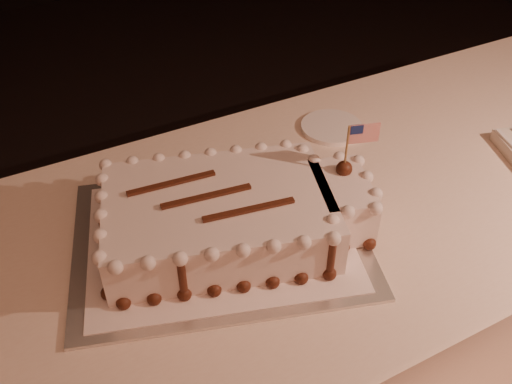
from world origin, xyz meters
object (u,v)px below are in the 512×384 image
sheet_cake (234,215)px  side_plate (332,127)px  cake_board (220,238)px  banquet_table (262,336)px

sheet_cake → side_plate: (0.38, 0.23, -0.05)m
side_plate → cake_board: bearing=-151.5°
side_plate → sheet_cake: bearing=-148.7°
banquet_table → sheet_cake: 0.44m
banquet_table → side_plate: bearing=35.4°
banquet_table → cake_board: cake_board is taller
banquet_table → cake_board: bearing=-179.5°
sheet_cake → banquet_table: bearing=8.0°
cake_board → sheet_cake: (0.03, -0.01, 0.06)m
sheet_cake → side_plate: 0.45m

